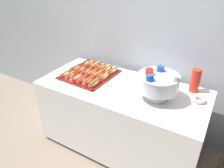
{
  "coord_description": "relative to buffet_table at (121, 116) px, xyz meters",
  "views": [
    {
      "loc": [
        0.79,
        -1.53,
        1.74
      ],
      "look_at": [
        -0.1,
        -0.01,
        0.75
      ],
      "focal_mm": 33.57,
      "sensor_mm": 36.0,
      "label": 1
    }
  ],
  "objects": [
    {
      "name": "cup_stack",
      "position": [
        0.6,
        0.26,
        0.46
      ],
      "size": [
        0.09,
        0.09,
        0.22
      ],
      "color": "red",
      "rests_on": "buffet_table"
    },
    {
      "name": "hot_dog_7",
      "position": [
        -0.52,
        0.05,
        0.39
      ],
      "size": [
        0.06,
        0.15,
        0.06
      ],
      "color": "red",
      "rests_on": "serving_tray"
    },
    {
      "name": "hot_dog_10",
      "position": [
        -0.29,
        0.04,
        0.39
      ],
      "size": [
        0.08,
        0.18,
        0.06
      ],
      "color": "red",
      "rests_on": "serving_tray"
    },
    {
      "name": "hot_dog_8",
      "position": [
        -0.44,
        0.05,
        0.38
      ],
      "size": [
        0.08,
        0.16,
        0.06
      ],
      "color": "red",
      "rests_on": "serving_tray"
    },
    {
      "name": "hot_dog_1",
      "position": [
        -0.52,
        -0.11,
        0.39
      ],
      "size": [
        0.06,
        0.16,
        0.06
      ],
      "color": "red",
      "rests_on": "serving_tray"
    },
    {
      "name": "buffet_table",
      "position": [
        0.0,
        0.0,
        0.0
      ],
      "size": [
        1.6,
        0.73,
        0.74
      ],
      "color": "white",
      "rests_on": "ground_plane"
    },
    {
      "name": "donut",
      "position": [
        0.68,
        0.11,
        0.37
      ],
      "size": [
        0.12,
        0.12,
        0.04
      ],
      "color": "pink",
      "rests_on": "buffet_table"
    },
    {
      "name": "hot_dog_9",
      "position": [
        -0.37,
        0.05,
        0.38
      ],
      "size": [
        0.07,
        0.16,
        0.06
      ],
      "color": "red",
      "rests_on": "serving_tray"
    },
    {
      "name": "hot_dog_5",
      "position": [
        -0.22,
        -0.12,
        0.39
      ],
      "size": [
        0.06,
        0.17,
        0.06
      ],
      "color": "#B21414",
      "rests_on": "serving_tray"
    },
    {
      "name": "hot_dog_0",
      "position": [
        -0.6,
        -0.11,
        0.38
      ],
      "size": [
        0.06,
        0.16,
        0.06
      ],
      "color": "#B21414",
      "rests_on": "serving_tray"
    },
    {
      "name": "hot_dog_14",
      "position": [
        -0.43,
        0.22,
        0.39
      ],
      "size": [
        0.07,
        0.18,
        0.06
      ],
      "color": "#B21414",
      "rests_on": "serving_tray"
    },
    {
      "name": "hot_dog_3",
      "position": [
        -0.37,
        -0.12,
        0.39
      ],
      "size": [
        0.06,
        0.15,
        0.06
      ],
      "color": "#B21414",
      "rests_on": "serving_tray"
    },
    {
      "name": "hot_dog_6",
      "position": [
        -0.59,
        0.06,
        0.39
      ],
      "size": [
        0.07,
        0.18,
        0.06
      ],
      "color": "red",
      "rests_on": "serving_tray"
    },
    {
      "name": "hot_dog_13",
      "position": [
        -0.51,
        0.22,
        0.38
      ],
      "size": [
        0.06,
        0.16,
        0.06
      ],
      "color": "#B21414",
      "rests_on": "serving_tray"
    },
    {
      "name": "hot_dog_4",
      "position": [
        -0.3,
        -0.12,
        0.39
      ],
      "size": [
        0.07,
        0.15,
        0.07
      ],
      "color": "red",
      "rests_on": "serving_tray"
    },
    {
      "name": "back_wall",
      "position": [
        0.0,
        0.49,
        0.91
      ],
      "size": [
        6.0,
        0.1,
        2.6
      ],
      "primitive_type": "cube",
      "color": "#9EA8B2",
      "rests_on": "ground_plane"
    },
    {
      "name": "serving_tray",
      "position": [
        -0.4,
        0.05,
        0.36
      ],
      "size": [
        0.5,
        0.55,
        0.01
      ],
      "color": "#472B19",
      "rests_on": "buffet_table"
    },
    {
      "name": "hot_dog_11",
      "position": [
        -0.22,
        0.04,
        0.39
      ],
      "size": [
        0.06,
        0.16,
        0.06
      ],
      "color": "red",
      "rests_on": "serving_tray"
    },
    {
      "name": "hot_dog_17",
      "position": [
        -0.21,
        0.21,
        0.38
      ],
      "size": [
        0.07,
        0.16,
        0.06
      ],
      "color": "#B21414",
      "rests_on": "serving_tray"
    },
    {
      "name": "hot_dog_15",
      "position": [
        -0.36,
        0.21,
        0.38
      ],
      "size": [
        0.06,
        0.17,
        0.06
      ],
      "color": "red",
      "rests_on": "serving_tray"
    },
    {
      "name": "hot_dog_12",
      "position": [
        -0.58,
        0.22,
        0.38
      ],
      "size": [
        0.07,
        0.16,
        0.06
      ],
      "color": "red",
      "rests_on": "serving_tray"
    },
    {
      "name": "punch_bowl",
      "position": [
        0.35,
        -0.02,
        0.51
      ],
      "size": [
        0.36,
        0.36,
        0.27
      ],
      "color": "silver",
      "rests_on": "buffet_table"
    },
    {
      "name": "ground_plane",
      "position": [
        0.0,
        0.0,
        -0.39
      ],
      "size": [
        10.0,
        10.0,
        0.0
      ],
      "primitive_type": "plane",
      "color": "#7A6B5B"
    },
    {
      "name": "hot_dog_16",
      "position": [
        -0.28,
        0.21,
        0.38
      ],
      "size": [
        0.07,
        0.17,
        0.06
      ],
      "color": "red",
      "rests_on": "serving_tray"
    },
    {
      "name": "hot_dog_2",
      "position": [
        -0.45,
        -0.11,
        0.38
      ],
      "size": [
        0.08,
        0.18,
        0.06
      ],
      "color": "red",
      "rests_on": "serving_tray"
    }
  ]
}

